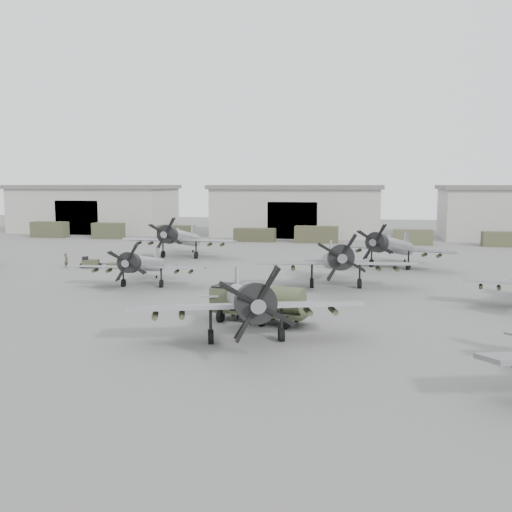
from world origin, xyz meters
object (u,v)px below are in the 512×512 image
(ground_crew, at_px, (66,261))
(aircraft_far_1, at_px, (390,246))
(aircraft_near_1, at_px, (247,301))
(aircraft_far_0, at_px, (179,237))
(fuel_tanker, at_px, (259,301))
(tug_trailer, at_px, (104,263))
(aircraft_mid_1, at_px, (141,264))
(aircraft_mid_2, at_px, (336,260))

(ground_crew, bearing_deg, aircraft_far_1, -81.08)
(aircraft_near_1, xyz_separation_m, aircraft_far_0, (-15.82, 34.41, 0.07))
(aircraft_far_1, distance_m, fuel_tanker, 27.45)
(ground_crew, bearing_deg, tug_trailer, -77.23)
(aircraft_far_1, bearing_deg, fuel_tanker, -89.39)
(aircraft_near_1, bearing_deg, aircraft_mid_1, 111.28)
(aircraft_near_1, height_order, fuel_tanker, aircraft_near_1)
(aircraft_mid_2, bearing_deg, aircraft_mid_1, -178.47)
(aircraft_mid_1, height_order, tug_trailer, aircraft_mid_1)
(ground_crew, bearing_deg, aircraft_mid_1, -128.45)
(aircraft_near_1, xyz_separation_m, ground_crew, (-24.97, 24.31, -1.65))
(fuel_tanker, distance_m, ground_crew, 31.35)
(aircraft_mid_2, relative_size, aircraft_far_1, 1.03)
(fuel_tanker, xyz_separation_m, tug_trailer, (-20.91, 20.31, -0.94))
(aircraft_near_1, distance_m, fuel_tanker, 5.12)
(aircraft_far_0, relative_size, ground_crew, 8.70)
(aircraft_far_1, distance_m, ground_crew, 34.46)
(aircraft_far_0, xyz_separation_m, tug_trailer, (-5.37, -9.09, -2.04))
(aircraft_near_1, xyz_separation_m, aircraft_far_1, (8.81, 30.89, -0.01))
(aircraft_mid_2, xyz_separation_m, tug_trailer, (-25.13, 7.22, -2.01))
(aircraft_mid_2, height_order, fuel_tanker, aircraft_mid_2)
(aircraft_mid_2, distance_m, ground_crew, 29.62)
(fuel_tanker, relative_size, ground_crew, 4.21)
(aircraft_mid_2, height_order, tug_trailer, aircraft_mid_2)
(aircraft_mid_2, relative_size, fuel_tanker, 2.06)
(aircraft_mid_1, xyz_separation_m, tug_trailer, (-8.56, 10.09, -1.57))
(fuel_tanker, distance_m, tug_trailer, 29.16)
(aircraft_mid_1, bearing_deg, tug_trailer, 124.27)
(aircraft_near_1, bearing_deg, tug_trailer, 111.54)
(aircraft_far_0, height_order, tug_trailer, aircraft_far_0)
(aircraft_mid_1, relative_size, aircraft_far_0, 0.82)
(aircraft_near_1, relative_size, aircraft_mid_1, 1.19)
(aircraft_far_1, relative_size, fuel_tanker, 1.99)
(aircraft_far_1, height_order, ground_crew, aircraft_far_1)
(aircraft_mid_1, distance_m, aircraft_far_1, 26.56)
(aircraft_mid_2, relative_size, tug_trailer, 2.17)
(aircraft_mid_2, distance_m, aircraft_far_1, 13.69)
(aircraft_near_1, relative_size, tug_trailer, 2.11)
(aircraft_far_0, height_order, ground_crew, aircraft_far_0)
(aircraft_near_1, bearing_deg, aircraft_far_1, 55.68)
(aircraft_near_1, xyz_separation_m, tug_trailer, (-21.19, 25.32, -1.97))
(aircraft_near_1, bearing_deg, aircraft_mid_2, 59.34)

